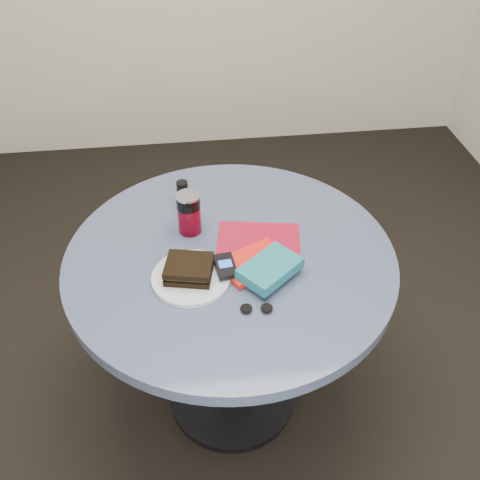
{
  "coord_description": "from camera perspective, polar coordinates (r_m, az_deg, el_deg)",
  "views": [
    {
      "loc": [
        -0.12,
        -1.2,
        1.82
      ],
      "look_at": [
        0.03,
        0.0,
        0.8
      ],
      "focal_mm": 40.0,
      "sensor_mm": 36.0,
      "label": 1
    }
  ],
  "objects": [
    {
      "name": "table",
      "position": [
        1.73,
        -0.99,
        -5.49
      ],
      "size": [
        1.0,
        1.0,
        0.75
      ],
      "color": "black",
      "rests_on": "ground"
    },
    {
      "name": "headphones",
      "position": [
        1.44,
        1.77,
        -7.29
      ],
      "size": [
        0.09,
        0.04,
        0.02
      ],
      "color": "black",
      "rests_on": "table"
    },
    {
      "name": "ground",
      "position": [
        2.18,
        -0.81,
        -16.29
      ],
      "size": [
        4.0,
        4.0,
        0.0
      ],
      "primitive_type": "plane",
      "color": "black",
      "rests_on": "ground"
    },
    {
      "name": "sandwich",
      "position": [
        1.51,
        -5.47,
        -3.09
      ],
      "size": [
        0.15,
        0.14,
        0.05
      ],
      "color": "black",
      "rests_on": "plate"
    },
    {
      "name": "magazine",
      "position": [
        1.65,
        1.98,
        -0.22
      ],
      "size": [
        0.28,
        0.23,
        0.0
      ],
      "primitive_type": "cube",
      "rotation": [
        0.0,
        0.0,
        -0.17
      ],
      "color": "maroon",
      "rests_on": "table"
    },
    {
      "name": "novel",
      "position": [
        1.51,
        3.23,
        -3.05
      ],
      "size": [
        0.2,
        0.2,
        0.03
      ],
      "primitive_type": "cube",
      "rotation": [
        0.0,
        0.0,
        0.69
      ],
      "color": "#165F6D",
      "rests_on": "red_book"
    },
    {
      "name": "red_book",
      "position": [
        1.57,
        1.49,
        -2.41
      ],
      "size": [
        0.23,
        0.2,
        0.02
      ],
      "primitive_type": "cube",
      "rotation": [
        0.0,
        0.0,
        0.47
      ],
      "color": "red",
      "rests_on": "magazine"
    },
    {
      "name": "plate",
      "position": [
        1.53,
        -5.23,
        -4.0
      ],
      "size": [
        0.27,
        0.27,
        0.01
      ],
      "primitive_type": "cylinder",
      "rotation": [
        0.0,
        0.0,
        -0.25
      ],
      "color": "silver",
      "rests_on": "table"
    },
    {
      "name": "mp3_player",
      "position": [
        1.53,
        -1.57,
        -2.78
      ],
      "size": [
        0.07,
        0.1,
        0.02
      ],
      "color": "black",
      "rests_on": "red_book"
    },
    {
      "name": "pepper_grinder",
      "position": [
        1.79,
        -6.13,
        5.02
      ],
      "size": [
        0.05,
        0.05,
        0.09
      ],
      "color": "#47401E",
      "rests_on": "table"
    },
    {
      "name": "soda_can",
      "position": [
        1.66,
        -5.45,
        2.87
      ],
      "size": [
        0.1,
        0.1,
        0.14
      ],
      "color": "#650517",
      "rests_on": "table"
    }
  ]
}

